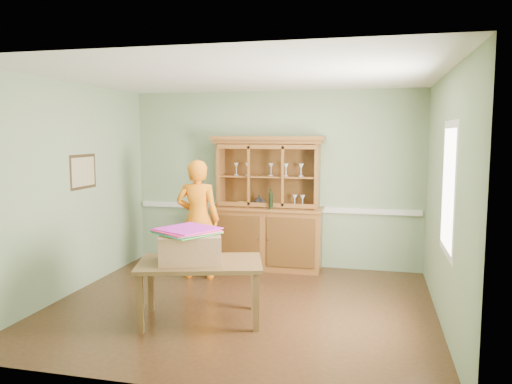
% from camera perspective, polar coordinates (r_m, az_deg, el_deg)
% --- Properties ---
extents(floor, '(4.50, 4.50, 0.00)m').
position_cam_1_polar(floor, '(6.11, -1.74, -12.91)').
color(floor, '#4C2A18').
rests_on(floor, ground).
extents(ceiling, '(4.50, 4.50, 0.00)m').
position_cam_1_polar(ceiling, '(5.80, -1.84, 13.13)').
color(ceiling, white).
rests_on(ceiling, wall_back).
extents(wall_back, '(4.50, 0.00, 4.50)m').
position_cam_1_polar(wall_back, '(7.74, 2.10, 1.48)').
color(wall_back, gray).
rests_on(wall_back, floor).
extents(wall_left, '(0.00, 4.00, 4.00)m').
position_cam_1_polar(wall_left, '(6.75, -20.56, 0.31)').
color(wall_left, gray).
rests_on(wall_left, floor).
extents(wall_right, '(0.00, 4.00, 4.00)m').
position_cam_1_polar(wall_right, '(5.65, 20.83, -0.86)').
color(wall_right, gray).
rests_on(wall_right, floor).
extents(wall_front, '(4.50, 0.00, 4.50)m').
position_cam_1_polar(wall_front, '(3.93, -9.49, -3.62)').
color(wall_front, gray).
rests_on(wall_front, floor).
extents(chair_rail, '(4.41, 0.05, 0.08)m').
position_cam_1_polar(chair_rail, '(7.76, 2.05, -1.85)').
color(chair_rail, silver).
rests_on(chair_rail, wall_back).
extents(framed_map, '(0.03, 0.60, 0.46)m').
position_cam_1_polar(framed_map, '(6.97, -19.11, 2.20)').
color(framed_map, '#382816').
rests_on(framed_map, wall_left).
extents(window_panel, '(0.03, 0.96, 1.36)m').
position_cam_1_polar(window_panel, '(5.33, 21.08, 0.34)').
color(window_panel, silver).
rests_on(window_panel, wall_right).
extents(china_hutch, '(1.71, 0.57, 2.01)m').
position_cam_1_polar(china_hutch, '(7.61, 1.29, -3.46)').
color(china_hutch, brown).
rests_on(china_hutch, floor).
extents(dining_table, '(1.50, 1.13, 0.67)m').
position_cam_1_polar(dining_table, '(5.53, -6.40, -8.68)').
color(dining_table, brown).
rests_on(dining_table, floor).
extents(cardboard_box, '(0.79, 0.71, 0.30)m').
position_cam_1_polar(cardboard_box, '(5.50, -7.51, -6.30)').
color(cardboard_box, tan).
rests_on(cardboard_box, dining_table).
extents(kite_stack, '(0.77, 0.77, 0.05)m').
position_cam_1_polar(kite_stack, '(5.48, -8.01, -4.43)').
color(kite_stack, yellow).
rests_on(kite_stack, cardboard_box).
extents(person, '(0.65, 0.46, 1.69)m').
position_cam_1_polar(person, '(7.11, -6.66, -3.11)').
color(person, orange).
rests_on(person, floor).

